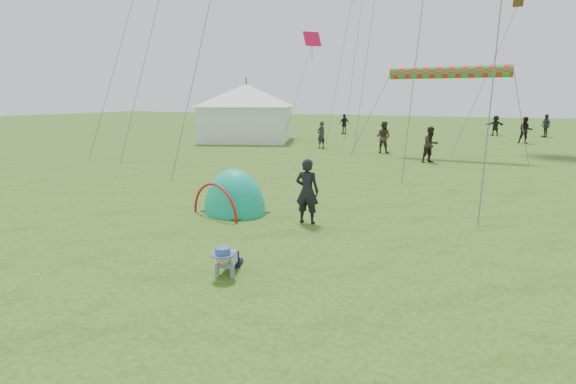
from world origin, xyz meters
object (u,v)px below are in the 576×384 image
at_px(standing_adult, 307,191).
at_px(event_marquee, 247,111).
at_px(popup_tent, 235,212).
at_px(crawling_toddler, 227,259).

distance_m(standing_adult, event_marquee, 21.79).
height_order(popup_tent, event_marquee, event_marquee).
distance_m(crawling_toddler, event_marquee, 24.91).
xyz_separation_m(popup_tent, standing_adult, (2.18, -0.12, 0.80)).
bearing_deg(event_marquee, standing_adult, -76.11).
distance_m(popup_tent, standing_adult, 2.32).
bearing_deg(popup_tent, crawling_toddler, -41.85).
bearing_deg(crawling_toddler, standing_adult, 73.96).
xyz_separation_m(crawling_toddler, popup_tent, (-2.20, 3.75, -0.28)).
xyz_separation_m(crawling_toddler, standing_adult, (-0.02, 3.63, 0.52)).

